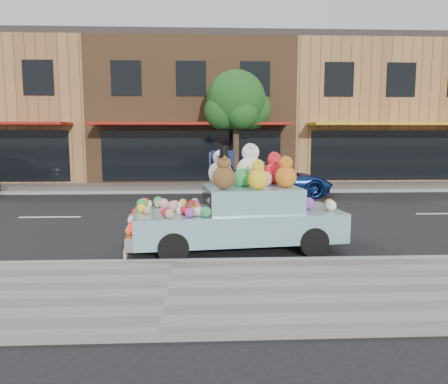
{
  "coord_description": "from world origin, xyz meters",
  "views": [
    {
      "loc": [
        0.55,
        -12.91,
        2.46
      ],
      "look_at": [
        0.98,
        -3.94,
        1.25
      ],
      "focal_mm": 35.0,
      "sensor_mm": 36.0,
      "label": 1
    }
  ],
  "objects": [
    {
      "name": "storefront_right",
      "position": [
        10.0,
        11.97,
        3.64
      ],
      "size": [
        10.0,
        9.8,
        7.3
      ],
      "color": "#A47445",
      "rests_on": "ground"
    },
    {
      "name": "storefront_left",
      "position": [
        -10.0,
        11.97,
        3.64
      ],
      "size": [
        10.0,
        9.8,
        7.3
      ],
      "color": "#A47445",
      "rests_on": "ground"
    },
    {
      "name": "near_sidewalk",
      "position": [
        0.0,
        -6.5,
        0.06
      ],
      "size": [
        60.0,
        3.0,
        0.12
      ],
      "primitive_type": "cube",
      "color": "gray",
      "rests_on": "ground"
    },
    {
      "name": "far_kerb",
      "position": [
        0.0,
        5.0,
        0.07
      ],
      "size": [
        60.0,
        0.12,
        0.13
      ],
      "primitive_type": "cube",
      "color": "gray",
      "rests_on": "ground"
    },
    {
      "name": "far_sidewalk",
      "position": [
        0.0,
        6.5,
        0.06
      ],
      "size": [
        60.0,
        3.0,
        0.12
      ],
      "primitive_type": "cube",
      "color": "gray",
      "rests_on": "ground"
    },
    {
      "name": "storefront_mid",
      "position": [
        0.0,
        11.97,
        3.64
      ],
      "size": [
        10.0,
        9.8,
        7.3
      ],
      "color": "brown",
      "rests_on": "ground"
    },
    {
      "name": "car_blue",
      "position": [
        3.37,
        4.03,
        0.62
      ],
      "size": [
        4.63,
        2.41,
        1.24
      ],
      "primitive_type": "imported",
      "rotation": [
        0.0,
        0.0,
        1.65
      ],
      "color": "navy",
      "rests_on": "ground"
    },
    {
      "name": "art_car",
      "position": [
        1.3,
        -3.84,
        0.81
      ],
      "size": [
        4.65,
        2.24,
        2.25
      ],
      "rotation": [
        0.0,
        0.0,
        0.12
      ],
      "color": "black",
      "rests_on": "ground"
    },
    {
      "name": "ground",
      "position": [
        0.0,
        0.0,
        0.0
      ],
      "size": [
        120.0,
        120.0,
        0.0
      ],
      "primitive_type": "plane",
      "color": "black",
      "rests_on": "ground"
    },
    {
      "name": "near_kerb",
      "position": [
        0.0,
        -5.0,
        0.07
      ],
      "size": [
        60.0,
        0.12,
        0.13
      ],
      "primitive_type": "cube",
      "color": "gray",
      "rests_on": "ground"
    },
    {
      "name": "street_tree",
      "position": [
        2.03,
        6.55,
        3.69
      ],
      "size": [
        3.0,
        2.7,
        5.22
      ],
      "color": "#38281C",
      "rests_on": "ground"
    }
  ]
}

